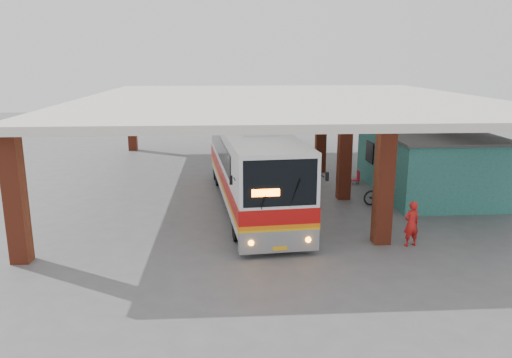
{
  "coord_description": "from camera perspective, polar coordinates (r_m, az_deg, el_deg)",
  "views": [
    {
      "loc": [
        -2.67,
        -20.03,
        6.6
      ],
      "look_at": [
        -1.42,
        0.0,
        1.76
      ],
      "focal_mm": 35.0,
      "sensor_mm": 36.0,
      "label": 1
    }
  ],
  "objects": [
    {
      "name": "coach_bus",
      "position": [
        22.73,
        -0.52,
        1.66
      ],
      "size": [
        3.97,
        13.37,
        3.84
      ],
      "rotation": [
        0.0,
        0.0,
        0.09
      ],
      "color": "silver",
      "rests_on": "ground"
    },
    {
      "name": "pedestrian",
      "position": [
        18.81,
        17.33,
        -4.91
      ],
      "size": [
        0.69,
        0.53,
        1.67
      ],
      "primitive_type": "imported",
      "rotation": [
        0.0,
        0.0,
        3.37
      ],
      "color": "red",
      "rests_on": "ground"
    },
    {
      "name": "canopy_roof",
      "position": [
        26.8,
        3.27,
        9.05
      ],
      "size": [
        21.0,
        23.0,
        0.3
      ],
      "primitive_type": "cube",
      "color": "silver",
      "rests_on": "brick_columns"
    },
    {
      "name": "brick_columns",
      "position": [
        25.75,
        5.65,
        3.6
      ],
      "size": [
        20.1,
        21.6,
        4.35
      ],
      "color": "maroon",
      "rests_on": "ground"
    },
    {
      "name": "red_chair",
      "position": [
        27.52,
        11.44,
        0.15
      ],
      "size": [
        0.41,
        0.41,
        0.74
      ],
      "rotation": [
        0.0,
        0.0,
        0.06
      ],
      "color": "#AE1222",
      "rests_on": "ground"
    },
    {
      "name": "shop_building",
      "position": [
        26.58,
        18.99,
        1.89
      ],
      "size": [
        5.2,
        8.2,
        3.11
      ],
      "color": "#2A6669",
      "rests_on": "ground"
    },
    {
      "name": "ground",
      "position": [
        21.26,
        3.83,
        -4.55
      ],
      "size": [
        90.0,
        90.0,
        0.0
      ],
      "primitive_type": "plane",
      "color": "#515154",
      "rests_on": "ground"
    },
    {
      "name": "motorcycle",
      "position": [
        23.89,
        14.53,
        -1.53
      ],
      "size": [
        2.22,
        1.08,
        1.12
      ],
      "primitive_type": "imported",
      "rotation": [
        0.0,
        0.0,
        1.73
      ],
      "color": "black",
      "rests_on": "ground"
    }
  ]
}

